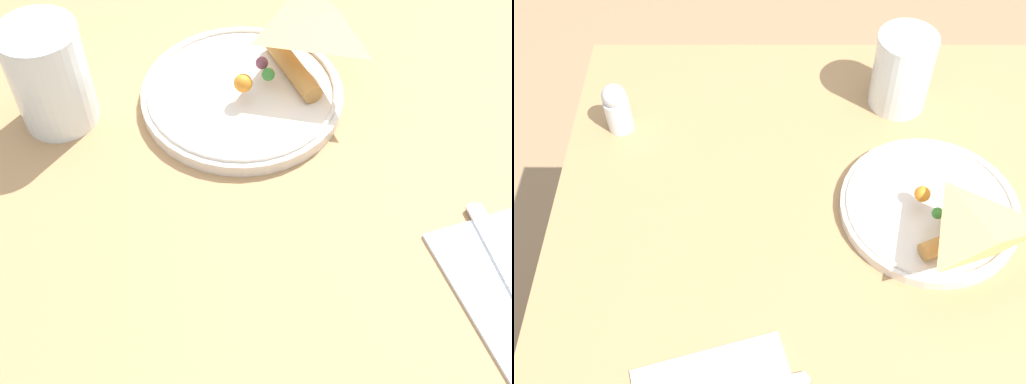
# 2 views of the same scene
# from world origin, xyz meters

# --- Properties ---
(dining_table) EXTENTS (1.05, 0.77, 0.70)m
(dining_table) POSITION_xyz_m (0.00, 0.00, 0.60)
(dining_table) COLOR #A87F51
(dining_table) RESTS_ON ground_plane
(plate_pizza) EXTENTS (0.25, 0.25, 0.05)m
(plate_pizza) POSITION_xyz_m (0.00, 0.02, 0.72)
(plate_pizza) COLOR silver
(plate_pizza) RESTS_ON dining_table
(milk_glass) EXTENTS (0.09, 0.09, 0.13)m
(milk_glass) POSITION_xyz_m (-0.02, 0.24, 0.76)
(milk_glass) COLOR white
(milk_glass) RESTS_ON dining_table
(salt_shaker) EXTENTS (0.04, 0.04, 0.08)m
(salt_shaker) POSITION_xyz_m (-0.45, 0.19, 0.74)
(salt_shaker) COLOR white
(salt_shaker) RESTS_ON dining_table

